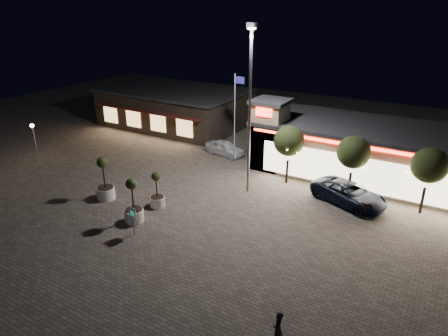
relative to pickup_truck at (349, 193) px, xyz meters
The scene contains 16 objects.
ground 13.56m from the pickup_truck, 133.17° to the right, with size 90.00×90.00×0.00m, color #6E6359.
retail_building 6.12m from the pickup_truck, 87.66° to the left, with size 20.40×8.40×6.10m.
restaurant_building 25.40m from the pickup_truck, 156.53° to the left, with size 16.40×11.00×4.30m.
floodlight_pole 9.76m from the pickup_truck, 165.53° to the right, with size 0.60×0.40×12.38m.
flagpole 12.26m from the pickup_truck, 164.36° to the left, with size 0.95×0.10×8.00m.
lamp_post_west 27.94m from the pickup_truck, 167.84° to the right, with size 0.36×0.36×3.48m.
string_tree_a 6.06m from the pickup_truck, 167.92° to the left, with size 2.42×2.42×4.79m.
string_tree_b 3.01m from the pickup_truck, 103.14° to the left, with size 2.42×2.42×4.79m.
string_tree_c 5.61m from the pickup_truck, 13.37° to the left, with size 2.42×2.42×4.79m.
pickup_truck is the anchor object (origin of this frame).
white_sedan 13.49m from the pickup_truck, 162.19° to the left, with size 1.64×4.08×1.39m, color white.
pedestrian 14.71m from the pickup_truck, 86.90° to the right, with size 0.61×0.40×1.69m, color black.
planter_left 17.89m from the pickup_truck, 151.81° to the right, with size 1.35×1.35×3.32m.
planter_mid 15.29m from the pickup_truck, 139.65° to the right, with size 1.27×1.27×3.13m.
planter_right 13.85m from the pickup_truck, 147.54° to the right, with size 1.08×1.08×2.65m.
valet_sign 15.35m from the pickup_truck, 133.28° to the right, with size 0.63×0.17×1.93m.
Camera 1 is at (14.69, -17.14, 13.57)m, focal length 32.00 mm.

